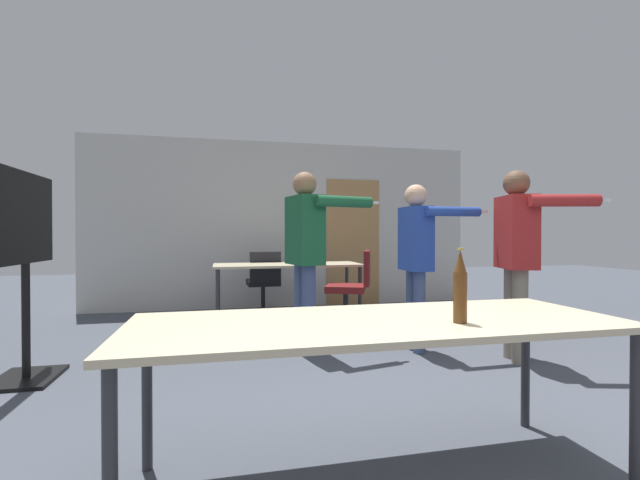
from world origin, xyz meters
TOP-DOWN VIEW (x-y plane):
  - back_wall at (0.03, 5.31)m, footprint 6.13×0.12m
  - conference_table_near at (-0.30, 0.36)m, footprint 2.25×0.82m
  - conference_table_far at (-0.15, 4.16)m, footprint 1.94×0.73m
  - tv_screen at (-2.52, 2.29)m, footprint 0.44×0.99m
  - person_right_polo at (0.87, 2.39)m, footprint 0.74×0.56m
  - person_left_plaid at (1.62, 1.89)m, footprint 0.75×0.78m
  - person_center_tall at (-0.20, 2.63)m, footprint 0.89×0.65m
  - office_chair_side_rolled at (0.53, 3.48)m, footprint 0.65×0.61m
  - office_chair_near_pushed at (-0.42, 4.72)m, footprint 0.52×0.56m
  - beer_bottle at (0.03, 0.21)m, footprint 0.06×0.06m

SIDE VIEW (x-z plane):
  - office_chair_near_pushed at x=-0.42m, z-range -0.04..0.87m
  - office_chair_side_rolled at x=0.53m, z-range -0.02..0.93m
  - conference_table_far at x=-0.15m, z-range 0.31..1.07m
  - conference_table_near at x=-0.30m, z-range 0.32..1.08m
  - beer_bottle at x=0.03m, z-range 0.75..1.08m
  - tv_screen at x=-2.52m, z-range 0.18..1.82m
  - person_right_polo at x=0.87m, z-range 0.18..1.82m
  - person_left_plaid at x=1.62m, z-range 0.18..1.91m
  - person_center_tall at x=-0.20m, z-range 0.18..1.95m
  - back_wall at x=0.03m, z-range -0.01..2.61m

